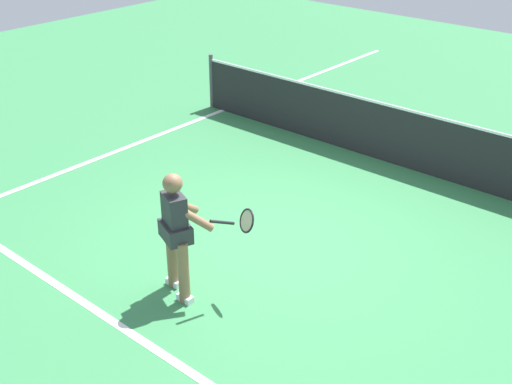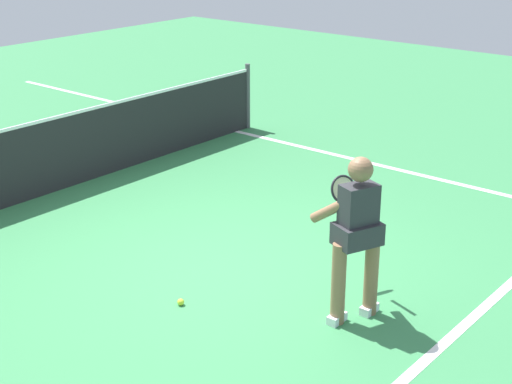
% 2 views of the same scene
% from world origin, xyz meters
% --- Properties ---
extents(ground_plane, '(26.24, 26.24, 0.00)m').
position_xyz_m(ground_plane, '(0.00, 0.00, 0.00)').
color(ground_plane, '#38844C').
extents(service_line_marking, '(7.74, 0.10, 0.01)m').
position_xyz_m(service_line_marking, '(0.00, -2.42, 0.00)').
color(service_line_marking, white).
rests_on(service_line_marking, ground).
extents(sideline_left_marking, '(0.10, 18.19, 0.01)m').
position_xyz_m(sideline_left_marking, '(-3.87, 0.00, 0.00)').
color(sideline_left_marking, white).
rests_on(sideline_left_marking, ground).
extents(court_net, '(8.42, 0.08, 1.08)m').
position_xyz_m(court_net, '(0.00, 3.24, 0.51)').
color(court_net, '#4C4C51').
rests_on(court_net, ground).
extents(tennis_player, '(1.01, 0.85, 1.55)m').
position_xyz_m(tennis_player, '(-0.02, -1.54, 0.85)').
color(tennis_player, '#8C6647').
rests_on(tennis_player, ground).
extents(tennis_ball_near, '(0.07, 0.07, 0.07)m').
position_xyz_m(tennis_ball_near, '(-0.88, -0.19, 0.03)').
color(tennis_ball_near, '#D1E533').
rests_on(tennis_ball_near, ground).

